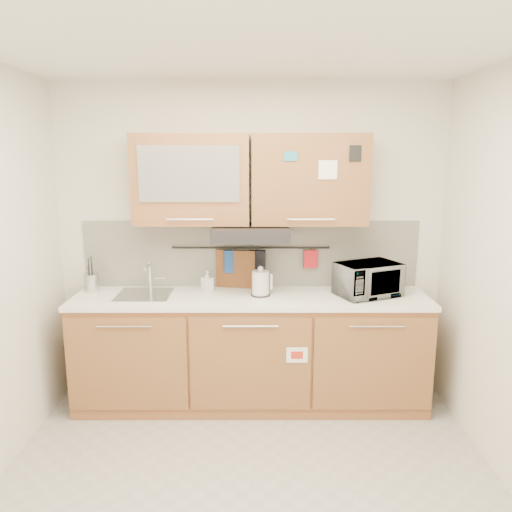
{
  "coord_description": "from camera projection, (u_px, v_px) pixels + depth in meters",
  "views": [
    {
      "loc": [
        0.04,
        -2.63,
        2.04
      ],
      "look_at": [
        0.04,
        1.05,
        1.27
      ],
      "focal_mm": 35.0,
      "sensor_mm": 36.0,
      "label": 1
    }
  ],
  "objects": [
    {
      "name": "range_hood",
      "position": [
        251.0,
        232.0,
        3.92
      ],
      "size": [
        0.6,
        0.46,
        0.1
      ],
      "primitive_type": "cube",
      "color": "black",
      "rests_on": "upper_cabinets"
    },
    {
      "name": "cutting_board",
      "position": [
        235.0,
        274.0,
        4.18
      ],
      "size": [
        0.33,
        0.09,
        0.41
      ],
      "primitive_type": "cube",
      "rotation": [
        0.0,
        0.0,
        -0.2
      ],
      "color": "brown",
      "rests_on": "utensil_rail"
    },
    {
      "name": "dark_pouch",
      "position": [
        257.0,
        263.0,
        4.16
      ],
      "size": [
        0.14,
        0.05,
        0.22
      ],
      "primitive_type": "cube",
      "rotation": [
        0.0,
        0.0,
        -0.04
      ],
      "color": "black",
      "rests_on": "utensil_rail"
    },
    {
      "name": "utensil_crock",
      "position": [
        92.0,
        282.0,
        4.07
      ],
      "size": [
        0.15,
        0.15,
        0.3
      ],
      "rotation": [
        0.0,
        0.0,
        0.27
      ],
      "color": "#B7B7BC",
      "rests_on": "countertop"
    },
    {
      "name": "toaster",
      "position": [
        361.0,
        287.0,
        3.9
      ],
      "size": [
        0.23,
        0.15,
        0.17
      ],
      "rotation": [
        0.0,
        0.0,
        -0.05
      ],
      "color": "black",
      "rests_on": "countertop"
    },
    {
      "name": "base_cabinet",
      "position": [
        251.0,
        356.0,
        4.07
      ],
      "size": [
        2.8,
        0.64,
        0.88
      ],
      "color": "#A06138",
      "rests_on": "floor"
    },
    {
      "name": "kettle",
      "position": [
        261.0,
        284.0,
        3.95
      ],
      "size": [
        0.18,
        0.16,
        0.24
      ],
      "rotation": [
        0.0,
        0.0,
        0.24
      ],
      "color": "silver",
      "rests_on": "countertop"
    },
    {
      "name": "backsplash",
      "position": [
        251.0,
        254.0,
        4.2
      ],
      "size": [
        2.8,
        0.02,
        0.56
      ],
      "primitive_type": "cube",
      "color": "silver",
      "rests_on": "countertop"
    },
    {
      "name": "sink",
      "position": [
        145.0,
        295.0,
        3.98
      ],
      "size": [
        0.42,
        0.4,
        0.26
      ],
      "color": "silver",
      "rests_on": "countertop"
    },
    {
      "name": "wall_back",
      "position": [
        251.0,
        242.0,
        4.19
      ],
      "size": [
        3.2,
        0.0,
        3.2
      ],
      "primitive_type": "plane",
      "rotation": [
        1.57,
        0.0,
        0.0
      ],
      "color": "silver",
      "rests_on": "ground"
    },
    {
      "name": "microwave",
      "position": [
        368.0,
        279.0,
        3.95
      ],
      "size": [
        0.57,
        0.49,
        0.26
      ],
      "primitive_type": "imported",
      "rotation": [
        0.0,
        0.0,
        0.43
      ],
      "color": "#999999",
      "rests_on": "countertop"
    },
    {
      "name": "pot_holder",
      "position": [
        311.0,
        259.0,
        4.16
      ],
      "size": [
        0.12,
        0.04,
        0.15
      ],
      "primitive_type": "cube",
      "rotation": [
        0.0,
        0.0,
        0.19
      ],
      "color": "#AE1721",
      "rests_on": "utensil_rail"
    },
    {
      "name": "upper_cabinets",
      "position": [
        250.0,
        179.0,
        3.91
      ],
      "size": [
        1.82,
        0.37,
        0.7
      ],
      "color": "#A06138",
      "rests_on": "wall_back"
    },
    {
      "name": "utensil_rail",
      "position": [
        251.0,
        248.0,
        4.15
      ],
      "size": [
        1.3,
        0.02,
        0.02
      ],
      "primitive_type": "cylinder",
      "rotation": [
        0.0,
        1.57,
        0.0
      ],
      "color": "black",
      "rests_on": "backsplash"
    },
    {
      "name": "ceiling",
      "position": [
        248.0,
        36.0,
        2.46
      ],
      "size": [
        3.2,
        3.2,
        0.0
      ],
      "primitive_type": "plane",
      "rotation": [
        3.14,
        0.0,
        0.0
      ],
      "color": "white",
      "rests_on": "wall_back"
    },
    {
      "name": "floor",
      "position": [
        249.0,
        499.0,
        2.99
      ],
      "size": [
        3.2,
        3.2,
        0.0
      ],
      "primitive_type": "plane",
      "color": "#9E9993",
      "rests_on": "ground"
    },
    {
      "name": "soap_bottle",
      "position": [
        207.0,
        281.0,
        4.08
      ],
      "size": [
        0.11,
        0.11,
        0.17
      ],
      "primitive_type": "imported",
      "rotation": [
        0.0,
        0.0,
        0.64
      ],
      "color": "#999999",
      "rests_on": "countertop"
    },
    {
      "name": "oven_mitt",
      "position": [
        231.0,
        261.0,
        4.16
      ],
      "size": [
        0.12,
        0.05,
        0.19
      ],
      "primitive_type": "cube",
      "rotation": [
        0.0,
        0.0,
        0.2
      ],
      "color": "#1F4490",
      "rests_on": "utensil_rail"
    },
    {
      "name": "countertop",
      "position": [
        251.0,
        298.0,
        3.97
      ],
      "size": [
        2.82,
        0.62,
        0.04
      ],
      "primitive_type": "cube",
      "color": "white",
      "rests_on": "base_cabinet"
    }
  ]
}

